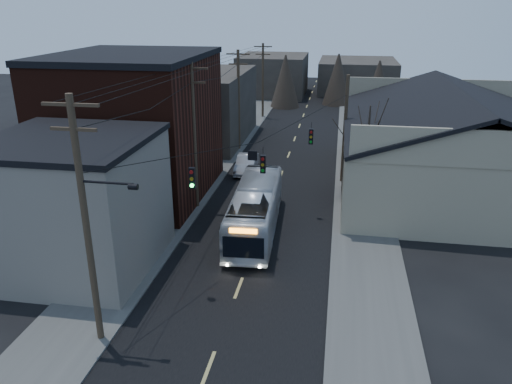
# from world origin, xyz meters

# --- Properties ---
(road_surface) EXTENTS (9.00, 110.00, 0.02)m
(road_surface) POSITION_xyz_m (0.00, 30.00, 0.01)
(road_surface) COLOR black
(road_surface) RESTS_ON ground
(sidewalk_left) EXTENTS (4.00, 110.00, 0.12)m
(sidewalk_left) POSITION_xyz_m (-6.50, 30.00, 0.06)
(sidewalk_left) COLOR #474744
(sidewalk_left) RESTS_ON ground
(sidewalk_right) EXTENTS (4.00, 110.00, 0.12)m
(sidewalk_right) POSITION_xyz_m (6.50, 30.00, 0.06)
(sidewalk_right) COLOR #474744
(sidewalk_right) RESTS_ON ground
(building_clapboard) EXTENTS (8.00, 8.00, 7.00)m
(building_clapboard) POSITION_xyz_m (-9.00, 9.00, 3.50)
(building_clapboard) COLOR #6F665C
(building_clapboard) RESTS_ON ground
(building_brick) EXTENTS (10.00, 12.00, 10.00)m
(building_brick) POSITION_xyz_m (-10.00, 20.00, 5.00)
(building_brick) COLOR black
(building_brick) RESTS_ON ground
(building_left_far) EXTENTS (9.00, 14.00, 7.00)m
(building_left_far) POSITION_xyz_m (-9.50, 36.00, 3.50)
(building_left_far) COLOR #2F2B26
(building_left_far) RESTS_ON ground
(warehouse) EXTENTS (16.16, 20.60, 7.73)m
(warehouse) POSITION_xyz_m (13.00, 25.00, 2.70)
(warehouse) COLOR gray
(warehouse) RESTS_ON ground
(building_far_left) EXTENTS (10.00, 12.00, 6.00)m
(building_far_left) POSITION_xyz_m (-6.00, 65.00, 3.00)
(building_far_left) COLOR #2F2B26
(building_far_left) RESTS_ON ground
(building_far_right) EXTENTS (12.00, 14.00, 5.00)m
(building_far_right) POSITION_xyz_m (7.00, 70.00, 2.50)
(building_far_right) COLOR #2F2B26
(building_far_right) RESTS_ON ground
(bare_tree) EXTENTS (0.40, 0.40, 7.20)m
(bare_tree) POSITION_xyz_m (6.50, 20.00, 3.60)
(bare_tree) COLOR black
(bare_tree) RESTS_ON ground
(utility_lines) EXTENTS (11.24, 45.28, 10.50)m
(utility_lines) POSITION_xyz_m (-3.11, 24.14, 4.95)
(utility_lines) COLOR #382B1E
(utility_lines) RESTS_ON ground
(bus) EXTENTS (3.06, 10.92, 3.01)m
(bus) POSITION_xyz_m (-0.29, 14.77, 1.50)
(bus) COLOR silver
(bus) RESTS_ON ground
(parked_car) EXTENTS (1.76, 4.56, 1.48)m
(parked_car) POSITION_xyz_m (-3.00, 26.22, 0.74)
(parked_car) COLOR #A0A1A7
(parked_car) RESTS_ON ground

